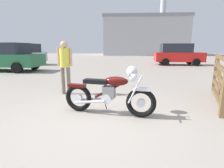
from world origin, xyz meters
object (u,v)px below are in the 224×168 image
bystander (65,62)px  white_estate_far (22,54)px  timber_gate (222,78)px  dark_sedan_left (178,54)px  vintage_motorcycle (111,93)px  pale_sedan_back (2,56)px

bystander → white_estate_far: (-7.21, 9.19, -0.10)m
timber_gate → bystander: 4.39m
white_estate_far → dark_sedan_left: 13.32m
timber_gate → dark_sedan_left: (1.76, 10.72, 0.21)m
bystander → white_estate_far: bearing=-147.4°
vintage_motorcycle → bystander: bearing=145.2°
pale_sedan_back → white_estate_far: white_estate_far is taller
white_estate_far → pale_sedan_back: bearing=110.2°
pale_sedan_back → white_estate_far: size_ratio=1.19×
timber_gate → vintage_motorcycle: bearing=127.5°
vintage_motorcycle → timber_gate: 2.88m
vintage_motorcycle → dark_sedan_left: dark_sedan_left is taller
white_estate_far → dark_sedan_left: size_ratio=1.02×
vintage_motorcycle → bystander: (-1.59, 1.57, 0.53)m
timber_gate → pale_sedan_back: (-10.29, 5.75, 0.24)m
vintage_motorcycle → pale_sedan_back: (-7.56, 6.64, 0.45)m
white_estate_far → dark_sedan_left: same height
bystander → timber_gate: bearing=75.5°
white_estate_far → vintage_motorcycle: bearing=132.8°
timber_gate → white_estate_far: (-11.53, 9.87, 0.21)m
pale_sedan_back → dark_sedan_left: dark_sedan_left is taller
timber_gate → white_estate_far: size_ratio=0.61×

